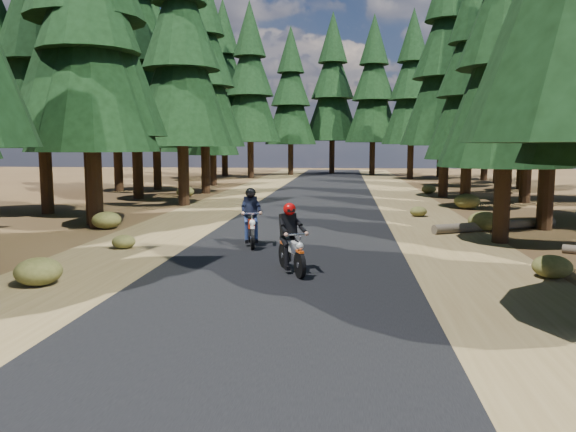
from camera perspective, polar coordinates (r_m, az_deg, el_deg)
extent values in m
plane|color=#412B17|center=(12.98, -0.68, -5.65)|extent=(120.00, 120.00, 0.00)
cube|color=black|center=(17.87, 1.15, -2.09)|extent=(6.00, 100.00, 0.01)
cube|color=brown|center=(18.81, -12.97, -1.81)|extent=(3.20, 100.00, 0.01)
cube|color=brown|center=(18.08, 15.85, -2.26)|extent=(3.20, 100.00, 0.01)
cylinder|color=black|center=(20.67, -19.15, 6.20)|extent=(0.51, 0.51, 5.34)
cone|color=black|center=(20.91, -19.54, 15.38)|extent=(4.54, 4.54, 6.68)
cylinder|color=black|center=(17.68, 21.05, 4.68)|extent=(0.48, 0.48, 4.52)
cone|color=black|center=(17.80, 21.47, 13.79)|extent=(3.84, 3.84, 5.65)
cylinder|color=black|center=(21.58, -19.40, 7.65)|extent=(0.56, 0.56, 6.43)
cone|color=black|center=(22.01, -19.86, 18.16)|extent=(5.46, 5.46, 8.03)
cylinder|color=black|center=(21.10, 24.95, 6.61)|extent=(0.53, 0.53, 5.84)
cone|color=black|center=(21.42, 25.48, 16.41)|extent=(4.96, 4.96, 7.30)
cylinder|color=black|center=(25.78, -23.49, 6.36)|extent=(0.52, 0.52, 5.56)
cone|color=black|center=(26.00, -23.88, 14.03)|extent=(4.73, 4.73, 6.95)
cone|color=black|center=(26.44, -24.17, 19.41)|extent=(3.62, 3.62, 5.01)
cylinder|color=black|center=(27.59, -10.63, 7.00)|extent=(0.53, 0.53, 5.72)
cone|color=black|center=(27.82, -10.81, 14.38)|extent=(4.86, 4.86, 7.15)
cone|color=black|center=(28.26, -10.94, 19.56)|extent=(3.72, 3.72, 5.15)
cylinder|color=black|center=(27.22, 17.68, 5.52)|extent=(0.48, 0.48, 4.51)
cone|color=black|center=(27.30, 17.91, 11.44)|extent=(3.83, 3.83, 5.64)
cone|color=black|center=(27.54, 18.08, 15.65)|extent=(2.93, 2.93, 4.06)
cone|color=black|center=(27.92, 18.25, 19.76)|extent=(2.03, 2.03, 3.38)
cylinder|color=black|center=(31.49, -15.11, 7.47)|extent=(0.55, 0.55, 6.37)
cone|color=black|center=(31.78, -15.35, 14.66)|extent=(5.41, 5.41, 7.96)
cone|color=black|center=(32.29, -15.53, 19.70)|extent=(4.14, 4.14, 5.73)
cylinder|color=black|center=(30.74, 23.15, 7.26)|extent=(0.56, 0.56, 6.47)
cone|color=black|center=(31.05, 23.53, 14.74)|extent=(5.50, 5.50, 8.09)
cylinder|color=black|center=(34.38, -8.41, 6.99)|extent=(0.53, 0.53, 5.64)
cone|color=black|center=(34.56, -8.52, 12.84)|extent=(4.79, 4.79, 7.05)
cone|color=black|center=(34.90, -8.60, 16.99)|extent=(3.67, 3.67, 5.08)
cylinder|color=black|center=(32.77, 15.62, 6.97)|extent=(0.53, 0.53, 5.83)
cone|color=black|center=(32.98, 15.84, 13.31)|extent=(4.95, 4.95, 7.29)
cone|color=black|center=(33.37, 16.00, 17.78)|extent=(3.79, 3.79, 5.25)
cylinder|color=black|center=(37.85, -13.20, 6.74)|extent=(0.52, 0.52, 5.45)
cone|color=black|center=(37.99, -13.35, 11.88)|extent=(4.63, 4.63, 6.81)
cone|color=black|center=(38.28, -13.46, 15.54)|extent=(3.54, 3.54, 4.90)
cone|color=black|center=(38.72, -13.57, 19.13)|extent=(2.45, 2.45, 4.09)
cylinder|color=black|center=(38.08, 21.33, 5.82)|extent=(0.48, 0.48, 4.61)
cone|color=black|center=(38.15, 21.53, 10.15)|extent=(3.92, 3.92, 5.77)
cone|color=black|center=(38.33, 21.67, 13.24)|extent=(3.00, 3.00, 4.15)
cone|color=black|center=(38.62, 21.82, 16.30)|extent=(2.08, 2.08, 3.46)
cylinder|color=black|center=(41.16, -7.61, 6.17)|extent=(0.48, 0.48, 4.42)
cone|color=black|center=(41.21, -7.68, 10.01)|extent=(3.76, 3.76, 5.52)
cone|color=black|center=(41.36, -7.72, 12.77)|extent=(2.87, 2.87, 3.98)
cone|color=black|center=(41.60, -7.77, 15.49)|extent=(1.99, 1.99, 3.31)
cylinder|color=black|center=(41.56, 15.54, 6.91)|extent=(0.53, 0.53, 5.76)
cone|color=black|center=(41.72, 15.71, 11.86)|extent=(4.90, 4.90, 7.21)
cone|color=black|center=(42.02, 15.83, 15.39)|extent=(3.75, 3.75, 5.19)
cone|color=black|center=(42.48, 15.96, 18.85)|extent=(2.59, 2.59, 4.32)
cylinder|color=black|center=(47.24, -10.47, 6.44)|extent=(0.49, 0.49, 4.75)
cone|color=black|center=(47.30, -10.55, 10.03)|extent=(4.04, 4.04, 5.93)
cone|color=black|center=(47.46, -10.61, 12.61)|extent=(3.09, 3.09, 4.27)
cone|color=black|center=(47.71, -10.67, 15.16)|extent=(2.14, 2.14, 3.56)
cylinder|color=black|center=(46.14, 20.55, 6.65)|extent=(0.53, 0.53, 5.66)
cone|color=black|center=(46.27, 20.75, 11.03)|extent=(4.81, 4.81, 7.07)
cone|color=black|center=(46.53, 20.89, 14.16)|extent=(3.68, 3.68, 5.09)
cone|color=black|center=(46.93, 21.03, 17.24)|extent=(2.55, 2.55, 4.24)
cylinder|color=black|center=(37.47, -16.95, 7.35)|extent=(0.56, 0.56, 6.40)
cone|color=black|center=(37.72, -17.18, 13.43)|extent=(5.44, 5.44, 8.00)
cone|color=black|center=(38.16, -17.34, 17.73)|extent=(4.16, 4.16, 5.76)
cylinder|color=black|center=(40.27, 22.71, 6.79)|extent=(0.54, 0.54, 6.00)
cone|color=black|center=(40.45, 22.98, 12.10)|extent=(5.10, 5.10, 7.50)
cone|color=black|center=(40.80, 23.17, 15.87)|extent=(3.90, 3.90, 5.40)
cylinder|color=black|center=(50.29, -3.83, 7.52)|extent=(0.56, 0.56, 6.40)
cone|color=black|center=(50.47, -3.87, 12.06)|extent=(5.44, 5.44, 8.00)
cone|color=black|center=(50.80, -3.90, 15.30)|extent=(4.16, 4.16, 5.76)
cone|color=black|center=(51.29, -3.93, 18.49)|extent=(2.88, 2.88, 4.80)
cylinder|color=black|center=(49.88, 12.36, 7.14)|extent=(0.54, 0.54, 6.00)
cone|color=black|center=(50.03, 12.48, 11.44)|extent=(5.10, 5.10, 7.50)
cone|color=black|center=(50.31, 12.56, 14.50)|extent=(3.90, 3.90, 5.40)
cone|color=black|center=(50.74, 12.65, 17.53)|extent=(2.70, 2.70, 4.50)
cylinder|color=black|center=(53.81, -6.47, 7.68)|extent=(0.57, 0.57, 6.80)
cone|color=black|center=(54.02, -6.53, 12.19)|extent=(5.78, 5.78, 8.50)
cone|color=black|center=(54.37, -6.58, 15.40)|extent=(4.42, 4.42, 6.12)
cone|color=black|center=(54.90, -6.63, 18.56)|extent=(3.06, 3.06, 5.10)
cylinder|color=black|center=(53.27, 15.24, 7.26)|extent=(0.56, 0.56, 6.40)
cone|color=black|center=(53.44, 15.38, 11.55)|extent=(5.44, 5.44, 8.00)
cone|color=black|center=(53.75, 15.49, 14.61)|extent=(4.16, 4.16, 5.76)
cone|color=black|center=(54.21, 15.59, 17.63)|extent=(2.88, 2.88, 4.80)
cylinder|color=black|center=(55.84, 0.28, 7.29)|extent=(0.54, 0.54, 6.00)
cone|color=black|center=(55.97, 0.28, 11.13)|extent=(5.10, 5.10, 7.50)
cone|color=black|center=(56.22, 0.28, 13.88)|extent=(3.90, 3.90, 5.40)
cone|color=black|center=(56.60, 0.28, 16.59)|extent=(2.70, 2.70, 4.50)
cylinder|color=black|center=(55.63, 8.58, 7.42)|extent=(0.56, 0.56, 6.40)
cone|color=black|center=(55.80, 8.65, 11.53)|extent=(5.44, 5.44, 8.00)
cone|color=black|center=(56.10, 8.71, 14.46)|extent=(4.16, 4.16, 5.76)
cone|color=black|center=(56.54, 8.77, 17.36)|extent=(2.88, 2.88, 4.80)
cylinder|color=black|center=(58.59, 4.50, 7.65)|extent=(0.57, 0.57, 6.80)
cone|color=black|center=(58.79, 4.54, 11.80)|extent=(5.78, 5.78, 8.50)
cone|color=black|center=(59.11, 4.57, 14.76)|extent=(4.42, 4.42, 6.12)
cone|color=black|center=(59.59, 4.60, 17.67)|extent=(3.06, 3.06, 5.10)
cylinder|color=black|center=(50.68, -10.77, 6.95)|extent=(0.52, 0.52, 5.60)
cone|color=black|center=(50.79, -10.86, 10.90)|extent=(4.76, 4.76, 7.00)
cone|color=black|center=(51.02, -10.93, 13.73)|extent=(3.64, 3.64, 5.04)
cone|color=black|center=(51.38, -11.00, 16.52)|extent=(2.52, 2.52, 4.20)
cylinder|color=black|center=(49.93, 19.40, 6.90)|extent=(0.54, 0.54, 6.00)
cone|color=black|center=(50.08, 19.58, 11.19)|extent=(5.10, 5.10, 7.50)
cone|color=black|center=(50.36, 19.71, 14.25)|extent=(3.90, 3.90, 5.40)
cone|color=black|center=(50.78, 19.85, 17.27)|extent=(2.70, 2.70, 4.50)
cylinder|color=#4C4233|center=(20.46, 20.38, -0.92)|extent=(4.66, 2.62, 0.32)
ellipsoid|color=#474C1E|center=(20.49, -17.95, -0.41)|extent=(1.00, 1.00, 0.60)
ellipsoid|color=#474C1E|center=(35.02, 14.11, 2.66)|extent=(0.87, 0.87, 0.52)
ellipsoid|color=#474C1E|center=(26.90, 17.74, 1.43)|extent=(1.17, 1.17, 0.70)
ellipsoid|color=#474C1E|center=(32.13, -10.40, 2.44)|extent=(0.99, 0.99, 0.60)
ellipsoid|color=#474C1E|center=(20.22, 19.34, -0.48)|extent=(1.10, 1.10, 0.66)
ellipsoid|color=#474C1E|center=(23.51, 13.11, 0.45)|extent=(0.69, 0.69, 0.41)
ellipsoid|color=#474C1E|center=(13.58, 25.26, -4.68)|extent=(0.84, 0.84, 0.51)
ellipsoid|color=#474C1E|center=(12.77, -24.03, -5.17)|extent=(0.96, 0.96, 0.58)
ellipsoid|color=#474C1E|center=(16.44, -16.35, -2.52)|extent=(0.65, 0.65, 0.39)
cube|color=black|center=(12.61, 0.37, -1.05)|extent=(0.41, 0.34, 0.51)
sphere|color=#B10707|center=(12.56, 0.37, 0.64)|extent=(0.38, 0.38, 0.29)
cube|color=black|center=(16.08, -3.78, 0.92)|extent=(0.41, 0.30, 0.54)
sphere|color=black|center=(16.04, -3.79, 2.32)|extent=(0.36, 0.36, 0.30)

